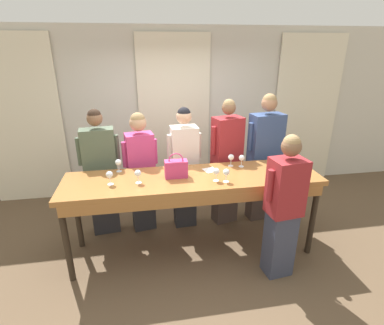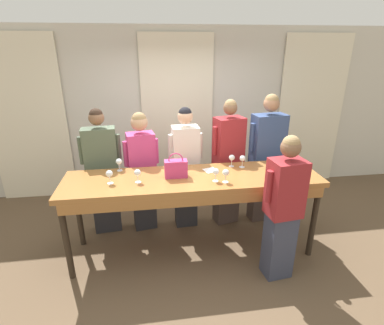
% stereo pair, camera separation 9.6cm
% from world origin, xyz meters
% --- Properties ---
extents(ground_plane, '(18.00, 18.00, 0.00)m').
position_xyz_m(ground_plane, '(0.00, 0.00, 0.00)').
color(ground_plane, brown).
extents(wall_back, '(12.00, 0.06, 2.80)m').
position_xyz_m(wall_back, '(0.00, 1.91, 1.40)').
color(wall_back, beige).
rests_on(wall_back, ground_plane).
extents(curtain_panel_left, '(1.21, 0.03, 2.69)m').
position_xyz_m(curtain_panel_left, '(-2.43, 1.85, 1.34)').
color(curtain_panel_left, '#EFE5C6').
rests_on(curtain_panel_left, ground_plane).
extents(curtain_panel_center, '(1.21, 0.03, 2.69)m').
position_xyz_m(curtain_panel_center, '(0.00, 1.85, 1.34)').
color(curtain_panel_center, '#EFE5C6').
rests_on(curtain_panel_center, ground_plane).
extents(curtain_panel_right, '(1.21, 0.03, 2.69)m').
position_xyz_m(curtain_panel_right, '(2.43, 1.85, 1.34)').
color(curtain_panel_right, '#EFE5C6').
rests_on(curtain_panel_right, ground_plane).
extents(tasting_bar, '(3.04, 0.77, 1.04)m').
position_xyz_m(tasting_bar, '(0.00, -0.02, 0.94)').
color(tasting_bar, '#9E6633').
rests_on(tasting_bar, ground_plane).
extents(wine_bottle, '(0.07, 0.07, 0.32)m').
position_xyz_m(wine_bottle, '(1.01, -0.25, 1.15)').
color(wine_bottle, black).
rests_on(wine_bottle, tasting_bar).
extents(handbag, '(0.26, 0.13, 0.30)m').
position_xyz_m(handbag, '(-0.20, 0.03, 1.14)').
color(handbag, '#C63870').
rests_on(handbag, tasting_bar).
extents(wine_glass_front_left, '(0.08, 0.08, 0.16)m').
position_xyz_m(wine_glass_front_left, '(1.18, -0.33, 1.15)').
color(wine_glass_front_left, white).
rests_on(wine_glass_front_left, tasting_bar).
extents(wine_glass_front_mid, '(0.08, 0.08, 0.16)m').
position_xyz_m(wine_glass_front_mid, '(1.35, 0.12, 1.15)').
color(wine_glass_front_mid, white).
rests_on(wine_glass_front_mid, tasting_bar).
extents(wine_glass_front_right, '(0.08, 0.08, 0.16)m').
position_xyz_m(wine_glass_front_right, '(0.24, -0.16, 1.15)').
color(wine_glass_front_right, white).
rests_on(wine_glass_front_right, tasting_bar).
extents(wine_glass_center_left, '(0.08, 0.08, 0.16)m').
position_xyz_m(wine_glass_center_left, '(0.54, 0.25, 1.15)').
color(wine_glass_center_left, white).
rests_on(wine_glass_center_left, tasting_bar).
extents(wine_glass_center_mid, '(0.08, 0.08, 0.16)m').
position_xyz_m(wine_glass_center_mid, '(0.92, -0.10, 1.15)').
color(wine_glass_center_mid, white).
rests_on(wine_glass_center_mid, tasting_bar).
extents(wine_glass_center_right, '(0.08, 0.08, 0.16)m').
position_xyz_m(wine_glass_center_right, '(0.66, 0.21, 1.15)').
color(wine_glass_center_right, white).
rests_on(wine_glass_center_right, tasting_bar).
extents(wine_glass_back_left, '(0.08, 0.08, 0.16)m').
position_xyz_m(wine_glass_back_left, '(1.10, 0.05, 1.15)').
color(wine_glass_back_left, white).
rests_on(wine_glass_back_left, tasting_bar).
extents(wine_glass_back_mid, '(0.08, 0.08, 0.16)m').
position_xyz_m(wine_glass_back_mid, '(-0.88, 0.31, 1.15)').
color(wine_glass_back_mid, white).
rests_on(wine_glass_back_mid, tasting_bar).
extents(wine_glass_back_right, '(0.08, 0.08, 0.16)m').
position_xyz_m(wine_glass_back_right, '(-0.95, -0.05, 1.15)').
color(wine_glass_back_right, white).
rests_on(wine_glass_back_right, tasting_bar).
extents(wine_glass_near_host, '(0.08, 0.08, 0.16)m').
position_xyz_m(wine_glass_near_host, '(0.34, -0.20, 1.15)').
color(wine_glass_near_host, white).
rests_on(wine_glass_near_host, tasting_bar).
extents(wine_glass_by_bottle, '(0.08, 0.08, 0.16)m').
position_xyz_m(wine_glass_by_bottle, '(-0.64, -0.07, 1.15)').
color(wine_glass_by_bottle, white).
rests_on(wine_glass_by_bottle, tasting_bar).
extents(napkin, '(0.19, 0.19, 0.00)m').
position_xyz_m(napkin, '(0.24, 0.16, 1.04)').
color(napkin, white).
rests_on(napkin, tasting_bar).
extents(guest_olive_jacket, '(0.54, 0.26, 1.76)m').
position_xyz_m(guest_olive_jacket, '(-1.14, 0.62, 0.90)').
color(guest_olive_jacket, '#28282D').
rests_on(guest_olive_jacket, ground_plane).
extents(guest_pink_top, '(0.48, 0.30, 1.70)m').
position_xyz_m(guest_pink_top, '(-0.61, 0.62, 0.89)').
color(guest_pink_top, '#28282D').
rests_on(guest_pink_top, ground_plane).
extents(guest_cream_sweater, '(0.47, 0.28, 1.75)m').
position_xyz_m(guest_cream_sweater, '(-0.01, 0.62, 0.90)').
color(guest_cream_sweater, '#28282D').
rests_on(guest_cream_sweater, ground_plane).
extents(guest_striped_shirt, '(0.50, 0.35, 1.83)m').
position_xyz_m(guest_striped_shirt, '(0.59, 0.62, 0.93)').
color(guest_striped_shirt, '#473833').
rests_on(guest_striped_shirt, ground_plane).
extents(guest_navy_coat, '(0.57, 0.30, 1.89)m').
position_xyz_m(guest_navy_coat, '(1.15, 0.62, 0.97)').
color(guest_navy_coat, '#473833').
rests_on(guest_navy_coat, ground_plane).
extents(host_pouring, '(0.46, 0.32, 1.67)m').
position_xyz_m(host_pouring, '(0.89, -0.58, 0.86)').
color(host_pouring, '#383D51').
rests_on(host_pouring, ground_plane).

